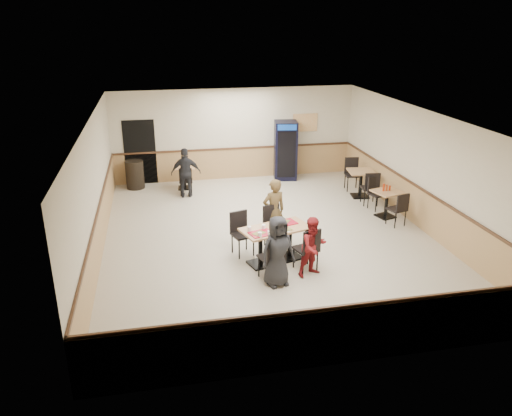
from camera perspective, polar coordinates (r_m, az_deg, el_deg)
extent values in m
plane|color=beige|center=(12.47, 1.39, -3.28)|extent=(10.00, 10.00, 0.00)
plane|color=silver|center=(11.56, 1.53, 10.40)|extent=(10.00, 10.00, 0.00)
plane|color=beige|center=(16.67, -2.44, 8.42)|extent=(8.00, 0.00, 8.00)
plane|color=beige|center=(7.52, 10.11, -8.14)|extent=(8.00, 0.00, 8.00)
plane|color=beige|center=(11.73, -17.96, 1.95)|extent=(0.00, 10.00, 10.00)
plane|color=beige|center=(13.38, 18.45, 4.18)|extent=(0.00, 10.00, 10.00)
cube|color=tan|center=(16.90, -2.38, 5.10)|extent=(7.98, 0.03, 1.00)
cube|color=tan|center=(13.67, 17.92, 0.17)|extent=(0.03, 9.98, 1.00)
cube|color=#472B19|center=(16.75, -2.40, 6.83)|extent=(7.98, 0.04, 0.06)
cube|color=black|center=(16.57, -13.10, 6.21)|extent=(1.00, 0.02, 2.10)
cube|color=orange|center=(17.12, 5.64, 9.69)|extent=(0.85, 0.02, 0.60)
cube|color=black|center=(11.10, 0.50, -6.37)|extent=(0.60, 0.60, 0.04)
cylinder|color=black|center=(10.93, 0.51, -4.57)|extent=(0.10, 0.10, 0.73)
cube|color=tan|center=(10.77, 0.52, -2.76)|extent=(0.94, 0.94, 0.04)
cube|color=black|center=(11.44, 3.84, -5.54)|extent=(0.60, 0.60, 0.04)
cylinder|color=black|center=(11.27, 3.88, -3.78)|extent=(0.10, 0.10, 0.73)
cube|color=tan|center=(11.12, 3.93, -2.01)|extent=(0.94, 0.94, 0.04)
imported|color=black|center=(10.02, 2.49, -4.96)|extent=(0.81, 0.62, 1.49)
imported|color=maroon|center=(10.48, 6.56, -4.41)|extent=(0.76, 0.68, 1.30)
imported|color=brown|center=(11.89, 2.05, -0.36)|extent=(0.65, 0.50, 1.59)
imported|color=black|center=(15.12, -8.01, 3.99)|extent=(0.90, 0.41, 1.51)
cube|color=#B60C23|center=(11.18, 3.35, -1.69)|extent=(0.57, 0.48, 0.02)
cube|color=#B60C23|center=(10.63, 0.60, -2.91)|extent=(0.57, 0.48, 0.02)
cylinder|color=white|center=(11.21, 3.27, -1.66)|extent=(0.25, 0.25, 0.01)
cube|color=#AD9043|center=(11.21, 3.27, -1.60)|extent=(0.32, 0.33, 0.02)
cylinder|color=white|center=(10.61, 0.34, -2.99)|extent=(0.25, 0.25, 0.01)
cube|color=#AD9043|center=(10.60, 0.34, -2.93)|extent=(0.33, 0.31, 0.02)
cylinder|color=white|center=(10.73, 2.28, -2.72)|extent=(0.25, 0.25, 0.01)
cube|color=#AD9043|center=(10.72, 2.28, -2.67)|extent=(0.28, 0.19, 0.02)
cylinder|color=white|center=(10.81, 3.32, -2.55)|extent=(0.25, 0.25, 0.01)
cube|color=#AD9043|center=(10.81, 3.32, -2.49)|extent=(0.33, 0.27, 0.02)
cylinder|color=white|center=(10.73, -0.77, -2.40)|extent=(0.09, 0.09, 0.11)
cylinder|color=white|center=(10.52, 1.56, -2.91)|extent=(0.09, 0.09, 0.11)
cylinder|color=white|center=(10.45, 0.45, -3.07)|extent=(0.09, 0.09, 0.11)
cylinder|color=white|center=(10.83, 0.88, -2.18)|extent=(0.09, 0.09, 0.11)
cylinder|color=#A3ABB6|center=(10.97, 2.84, -1.86)|extent=(0.07, 0.07, 0.12)
cylinder|color=#A3ABB6|center=(10.97, 2.36, -1.84)|extent=(0.07, 0.07, 0.12)
cylinder|color=#A3ABB6|center=(10.90, 2.01, -1.99)|extent=(0.07, 0.07, 0.12)
ellipsoid|color=silver|center=(10.90, 2.41, -2.02)|extent=(0.16, 0.16, 0.11)
cube|color=black|center=(14.13, 14.54, -0.89)|extent=(0.55, 0.55, 0.04)
cylinder|color=black|center=(14.00, 14.67, 0.46)|extent=(0.09, 0.09, 0.67)
cube|color=tan|center=(13.89, 14.80, 1.79)|extent=(0.85, 0.85, 0.04)
cube|color=black|center=(15.54, 11.76, 1.36)|extent=(0.55, 0.55, 0.04)
cylinder|color=black|center=(15.41, 11.86, 2.73)|extent=(0.10, 0.10, 0.74)
cube|color=tan|center=(15.30, 11.97, 4.09)|extent=(0.86, 0.86, 0.04)
cylinder|color=#B6310D|center=(13.85, 14.38, 2.30)|extent=(0.06, 0.06, 0.20)
cylinder|color=#B43F18|center=(13.90, 14.71, 2.26)|extent=(0.06, 0.06, 0.17)
cylinder|color=#B6310D|center=(13.94, 15.04, 2.23)|extent=(0.05, 0.05, 0.14)
cube|color=black|center=(16.12, -8.09, 2.31)|extent=(0.46, 0.46, 0.04)
cylinder|color=black|center=(16.01, -8.15, 3.48)|extent=(0.09, 0.09, 0.65)
cube|color=tan|center=(15.92, -8.21, 4.63)|extent=(0.72, 0.72, 0.04)
cube|color=black|center=(16.75, 3.39, 6.60)|extent=(0.84, 0.82, 1.94)
cube|color=black|center=(16.41, 3.51, 6.10)|extent=(0.59, 0.11, 1.53)
cube|color=#0E3A9C|center=(16.19, 3.59, 9.17)|extent=(0.61, 0.12, 0.18)
cylinder|color=black|center=(16.32, -13.68, 3.73)|extent=(0.57, 0.57, 0.90)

